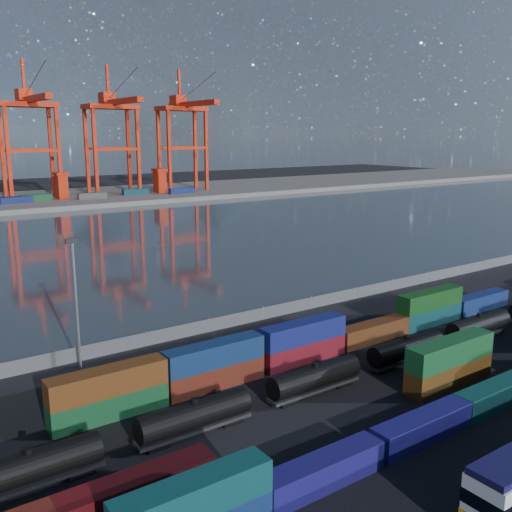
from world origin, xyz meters
TOP-DOWN VIEW (x-y plane):
  - ground at (0.00, 0.00)m, footprint 700.00×700.00m
  - harbor_water at (0.00, 105.00)m, footprint 700.00×700.00m
  - far_quay at (0.00, 210.00)m, footprint 700.00×70.00m
  - container_row_south at (-16.00, -10.31)m, footprint 140.16×2.46m
  - container_row_mid at (-10.82, -3.99)m, footprint 142.42×2.63m
  - container_row_north at (-3.94, 11.34)m, footprint 141.29×2.54m
  - tanker_string at (20.32, 3.25)m, footprint 136.29×2.64m
  - waterfront_fence at (-0.00, 28.00)m, footprint 160.12×0.12m
  - yard_light_mast at (-30.00, 26.00)m, footprint 1.60×0.40m
  - straddle_carriers at (-2.50, 200.00)m, footprint 140.00×7.00m

SIDE VIEW (x-z plane):
  - ground at x=0.00m, z-range 0.00..0.00m
  - harbor_water at x=0.00m, z-range 0.01..0.01m
  - far_quay at x=0.00m, z-range 0.00..2.00m
  - waterfront_fence at x=0.00m, z-range -0.10..2.10m
  - tanker_string at x=20.32m, z-range 0.01..3.78m
  - container_row_south at x=-16.00m, z-range -0.61..4.64m
  - container_row_mid at x=-10.82m, z-range -0.64..4.97m
  - container_row_north at x=-3.94m, z-range -0.45..4.95m
  - straddle_carriers at x=-2.50m, z-range 2.27..13.37m
  - yard_light_mast at x=-30.00m, z-range 1.00..17.60m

